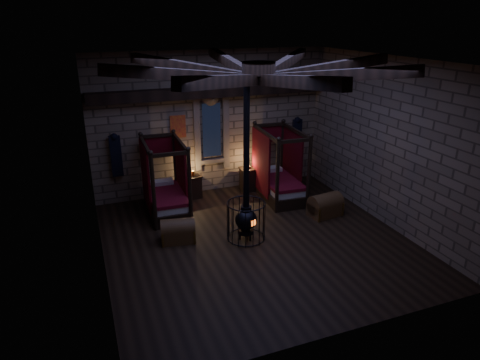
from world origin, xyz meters
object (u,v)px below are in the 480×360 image
object	(u,v)px
bed_left	(166,195)
bed_right	(278,181)
stove	(246,217)
trunk_right	(325,206)
trunk_left	(178,231)

from	to	relation	value
bed_left	bed_right	world-z (taller)	bed_right
stove	bed_left	bearing A→B (deg)	100.81
bed_left	trunk_right	world-z (taller)	bed_left
bed_right	trunk_left	world-z (taller)	bed_right
bed_left	stove	size ratio (longest dim) A/B	0.49
bed_right	trunk_right	world-z (taller)	bed_right
bed_left	bed_right	bearing A→B (deg)	-1.19
bed_right	stove	bearing A→B (deg)	-128.62
stove	trunk_right	bearing A→B (deg)	-12.37
trunk_left	trunk_right	bearing A→B (deg)	9.85
trunk_left	stove	distance (m)	1.66
trunk_right	trunk_left	bearing A→B (deg)	171.61
trunk_right	stove	distance (m)	2.54
trunk_left	stove	size ratio (longest dim) A/B	0.22
trunk_left	stove	world-z (taller)	stove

